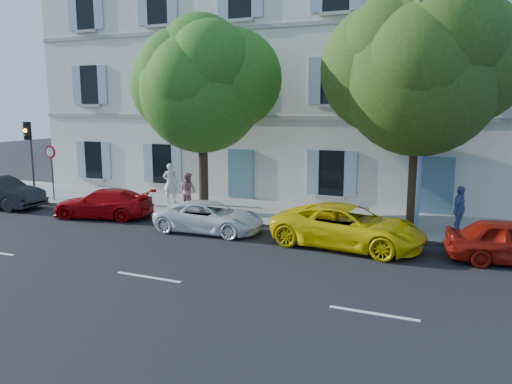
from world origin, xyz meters
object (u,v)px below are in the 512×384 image
at_px(car_red_coupe, 103,203).
at_px(traffic_light, 29,143).
at_px(street_lamp, 422,107).
at_px(pedestrian_b, 188,191).
at_px(car_white_coupe, 209,217).
at_px(road_sign, 51,161).
at_px(tree_left, 202,91).
at_px(tree_right, 420,77).
at_px(pedestrian_a, 170,183).
at_px(pedestrian_c, 459,210).
at_px(car_yellow_supercar, 348,226).

height_order(car_red_coupe, traffic_light, traffic_light).
bearing_deg(street_lamp, pedestrian_b, 175.79).
height_order(car_white_coupe, street_lamp, street_lamp).
bearing_deg(pedestrian_b, road_sign, 16.87).
bearing_deg(street_lamp, traffic_light, 179.82).
bearing_deg(road_sign, street_lamp, -0.12).
relative_size(tree_left, pedestrian_b, 4.88).
height_order(tree_left, tree_right, tree_right).
bearing_deg(pedestrian_a, road_sign, -10.47).
distance_m(car_white_coupe, tree_left, 5.29).
relative_size(tree_left, road_sign, 3.03).
relative_size(car_red_coupe, street_lamp, 0.53).
distance_m(tree_left, pedestrian_c, 10.67).
bearing_deg(tree_left, street_lamp, -2.45).
bearing_deg(street_lamp, pedestrian_c, 33.11).
relative_size(tree_left, pedestrian_a, 4.29).
height_order(traffic_light, pedestrian_c, traffic_light).
height_order(car_white_coupe, traffic_light, traffic_light).
bearing_deg(tree_left, pedestrian_a, 151.90).
distance_m(car_yellow_supercar, pedestrian_a, 9.67).
distance_m(car_red_coupe, pedestrian_c, 13.67).
height_order(car_yellow_supercar, pedestrian_b, pedestrian_b).
bearing_deg(traffic_light, pedestrian_a, 13.56).
distance_m(tree_left, road_sign, 8.50).
height_order(car_red_coupe, pedestrian_a, pedestrian_a).
height_order(car_yellow_supercar, traffic_light, traffic_light).
height_order(traffic_light, pedestrian_a, traffic_light).
bearing_deg(car_white_coupe, car_red_coupe, 83.74).
distance_m(street_lamp, pedestrian_a, 11.60).
bearing_deg(tree_left, tree_right, 2.00).
height_order(car_red_coupe, tree_left, tree_left).
relative_size(street_lamp, pedestrian_c, 4.60).
distance_m(car_red_coupe, car_yellow_supercar, 10.17).
bearing_deg(pedestrian_b, traffic_light, 15.85).
xyz_separation_m(tree_right, traffic_light, (-17.51, -0.60, -2.72)).
xyz_separation_m(road_sign, pedestrian_a, (5.42, 1.65, -0.94)).
bearing_deg(car_red_coupe, tree_right, 88.87).
relative_size(car_red_coupe, traffic_light, 1.13).
xyz_separation_m(car_red_coupe, pedestrian_b, (2.67, 2.24, 0.35)).
bearing_deg(pedestrian_c, road_sign, 109.99).
height_order(tree_right, traffic_light, tree_right).
height_order(pedestrian_b, pedestrian_c, pedestrian_c).
bearing_deg(car_white_coupe, pedestrian_a, 45.40).
xyz_separation_m(street_lamp, pedestrian_b, (-9.44, 0.70, -3.55)).
bearing_deg(car_yellow_supercar, pedestrian_a, 74.41).
relative_size(car_yellow_supercar, traffic_light, 1.36).
relative_size(car_yellow_supercar, road_sign, 1.93).
height_order(car_yellow_supercar, pedestrian_a, pedestrian_a).
distance_m(car_yellow_supercar, pedestrian_b, 7.91).
bearing_deg(pedestrian_a, car_red_coupe, 42.83).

